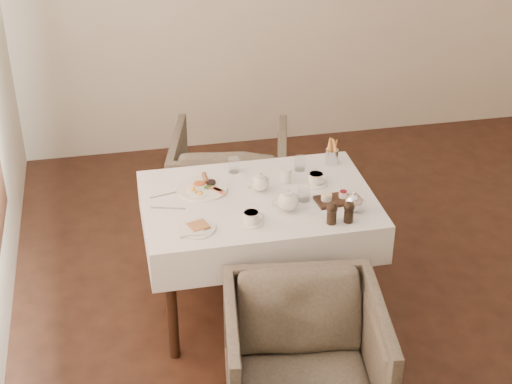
{
  "coord_description": "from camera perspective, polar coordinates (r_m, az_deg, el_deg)",
  "views": [
    {
      "loc": [
        -1.56,
        -3.35,
        2.97
      ],
      "look_at": [
        -0.82,
        0.26,
        0.82
      ],
      "focal_mm": 55.0,
      "sensor_mm": 36.0,
      "label": 1
    }
  ],
  "objects": [
    {
      "name": "creamer",
      "position": [
        4.48,
        2.17,
        1.28
      ],
      "size": [
        0.09,
        0.09,
        0.08
      ],
      "primitive_type": "cylinder",
      "rotation": [
        0.0,
        0.0,
        -0.42
      ],
      "color": "white",
      "rests_on": "table"
    },
    {
      "name": "breakfast_plate",
      "position": [
        4.42,
        -3.92,
        0.33
      ],
      "size": [
        0.29,
        0.29,
        0.04
      ],
      "rotation": [
        0.0,
        0.0,
        -0.42
      ],
      "color": "white",
      "rests_on": "table"
    },
    {
      "name": "teacup_far",
      "position": [
        4.47,
        4.38,
        0.93
      ],
      "size": [
        0.14,
        0.14,
        0.07
      ],
      "rotation": [
        0.0,
        0.0,
        -0.37
      ],
      "color": "white",
      "rests_on": "table"
    },
    {
      "name": "glass_right",
      "position": [
        4.6,
        3.21,
        2.11
      ],
      "size": [
        0.08,
        0.08,
        0.09
      ],
      "primitive_type": "cylinder",
      "rotation": [
        0.0,
        0.0,
        -0.39
      ],
      "color": "silver",
      "rests_on": "table"
    },
    {
      "name": "glass_mid",
      "position": [
        4.3,
        3.51,
        -0.05
      ],
      "size": [
        0.09,
        0.09,
        0.1
      ],
      "primitive_type": "cylinder",
      "rotation": [
        0.0,
        0.0,
        -0.38
      ],
      "color": "silver",
      "rests_on": "table"
    },
    {
      "name": "cutlery_knife",
      "position": [
        4.26,
        -6.42,
        -1.19
      ],
      "size": [
        0.19,
        0.07,
        0.0
      ],
      "primitive_type": "cube",
      "rotation": [
        0.0,
        0.0,
        1.3
      ],
      "color": "silver",
      "rests_on": "table"
    },
    {
      "name": "teacup_near",
      "position": [
        4.1,
        -0.35,
        -1.91
      ],
      "size": [
        0.13,
        0.13,
        0.07
      ],
      "rotation": [
        0.0,
        0.0,
        -0.18
      ],
      "color": "white",
      "rests_on": "table"
    },
    {
      "name": "cutlery_fork",
      "position": [
        4.39,
        -6.66,
        -0.21
      ],
      "size": [
        0.17,
        0.06,
        0.0
      ],
      "primitive_type": "cube",
      "rotation": [
        0.0,
        0.0,
        1.82
      ],
      "color": "silver",
      "rests_on": "table"
    },
    {
      "name": "condiment_board",
      "position": [
        4.31,
        5.67,
        -0.51
      ],
      "size": [
        0.21,
        0.15,
        0.05
      ],
      "rotation": [
        0.0,
        0.0,
        0.1
      ],
      "color": "black",
      "rests_on": "table"
    },
    {
      "name": "teapot_front",
      "position": [
        4.19,
        2.32,
        -0.55
      ],
      "size": [
        0.18,
        0.14,
        0.13
      ],
      "primitive_type": null,
      "rotation": [
        0.0,
        0.0,
        0.09
      ],
      "color": "white",
      "rests_on": "table"
    },
    {
      "name": "teapot_centre",
      "position": [
        4.38,
        0.26,
        0.78
      ],
      "size": [
        0.18,
        0.16,
        0.12
      ],
      "primitive_type": null,
      "rotation": [
        0.0,
        0.0,
        0.38
      ],
      "color": "white",
      "rests_on": "table"
    },
    {
      "name": "glass_left",
      "position": [
        4.58,
        -1.63,
        1.98
      ],
      "size": [
        0.07,
        0.07,
        0.09
      ],
      "primitive_type": "cylinder",
      "rotation": [
        0.0,
        0.0,
        0.03
      ],
      "color": "silver",
      "rests_on": "table"
    },
    {
      "name": "side_plate",
      "position": [
        4.06,
        -4.43,
        -2.71
      ],
      "size": [
        0.19,
        0.19,
        0.02
      ],
      "rotation": [
        0.0,
        0.0,
        0.12
      ],
      "color": "white",
      "rests_on": "table"
    },
    {
      "name": "table",
      "position": [
        4.4,
        0.16,
        -1.72
      ],
      "size": [
        1.28,
        0.88,
        0.75
      ],
      "color": "black",
      "rests_on": "ground"
    },
    {
      "name": "fries_cup",
      "position": [
        4.68,
        5.54,
        2.86
      ],
      "size": [
        0.08,
        0.08,
        0.16
      ],
      "rotation": [
        0.0,
        0.0,
        0.04
      ],
      "color": "silver",
      "rests_on": "table"
    },
    {
      "name": "pepper_mill_left",
      "position": [
        4.1,
        5.54,
        -1.55
      ],
      "size": [
        0.06,
        0.06,
        0.12
      ],
      "primitive_type": null,
      "rotation": [
        0.0,
        0.0,
        -0.08
      ],
      "color": "black",
      "rests_on": "table"
    },
    {
      "name": "pepper_mill_right",
      "position": [
        4.12,
        6.77,
        -1.44
      ],
      "size": [
        0.07,
        0.07,
        0.12
      ],
      "primitive_type": null,
      "rotation": [
        0.0,
        0.0,
        0.1
      ],
      "color": "black",
      "rests_on": "table"
    },
    {
      "name": "silver_pot",
      "position": [
        4.22,
        7.12,
        -0.66
      ],
      "size": [
        0.13,
        0.11,
        0.13
      ],
      "primitive_type": null,
      "rotation": [
        0.0,
        0.0,
        -0.1
      ],
      "color": "white",
      "rests_on": "table"
    },
    {
      "name": "armchair_near",
      "position": [
        3.87,
        3.54,
        -12.29
      ],
      "size": [
        0.84,
        0.86,
        0.7
      ],
      "primitive_type": "imported",
      "rotation": [
        0.0,
        0.0,
        -0.13
      ],
      "color": "#443D32",
      "rests_on": "ground"
    },
    {
      "name": "armchair_far",
      "position": [
        5.32,
        -1.89,
        0.8
      ],
      "size": [
        0.92,
        0.94,
        0.71
      ],
      "primitive_type": "imported",
      "rotation": [
        0.0,
        0.0,
        2.91
      ],
      "color": "#443D32",
      "rests_on": "ground"
    }
  ]
}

